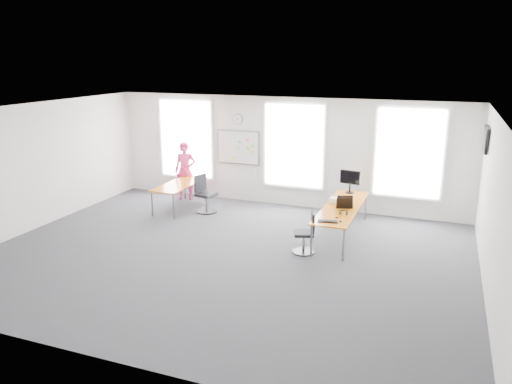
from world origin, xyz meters
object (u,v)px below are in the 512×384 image
at_px(keyboard, 328,221).
at_px(chair_left, 205,196).
at_px(person, 185,171).
at_px(desk_left, 179,186).
at_px(desk_right, 342,208).
at_px(headphones, 344,213).
at_px(monitor, 350,180).
at_px(chair_right, 306,235).

bearing_deg(keyboard, chair_left, 140.80).
bearing_deg(person, keyboard, -47.15).
xyz_separation_m(desk_left, person, (-0.29, 0.88, 0.21)).
bearing_deg(desk_right, headphones, -75.70).
distance_m(desk_left, headphones, 4.91).
xyz_separation_m(chair_left, monitor, (3.74, 0.65, 0.63)).
bearing_deg(desk_right, chair_left, 171.32).
distance_m(chair_left, keyboard, 4.15).
height_order(chair_left, headphones, chair_left).
bearing_deg(person, desk_left, -89.67).
bearing_deg(desk_right, keyboard, -92.92).
bearing_deg(desk_right, desk_left, 172.12).
distance_m(desk_right, chair_right, 1.37).
distance_m(keyboard, headphones, 0.63).
bearing_deg(monitor, person, -174.10).
xyz_separation_m(desk_right, person, (-4.89, 1.52, 0.17)).
bearing_deg(desk_right, monitor, 92.73).
relative_size(desk_right, headphones, 16.00).
height_order(desk_left, headphones, headphones).
distance_m(chair_right, monitor, 2.61).
bearing_deg(chair_left, monitor, -65.38).
distance_m(desk_right, monitor, 1.30).
bearing_deg(monitor, headphones, -74.07).
distance_m(desk_right, chair_left, 3.85).
relative_size(desk_right, chair_left, 2.95).
height_order(desk_right, person, person).
height_order(desk_left, chair_right, chair_right).
xyz_separation_m(desk_right, desk_left, (-4.60, 0.64, -0.04)).
bearing_deg(headphones, desk_right, 99.72).
xyz_separation_m(keyboard, headphones, (0.22, 0.59, 0.04)).
height_order(chair_left, monitor, monitor).
bearing_deg(monitor, desk_right, -77.97).
relative_size(desk_left, headphones, 10.21).
relative_size(desk_left, keyboard, 4.56).
relative_size(desk_right, monitor, 5.12).
distance_m(desk_left, chair_right, 4.52).
height_order(desk_right, keyboard, keyboard).
bearing_deg(chair_right, desk_right, 139.33).
distance_m(desk_right, headphones, 0.64).
height_order(desk_right, chair_left, chair_left).
xyz_separation_m(desk_right, headphones, (0.16, -0.61, 0.10)).
xyz_separation_m(chair_right, person, (-4.39, 2.77, 0.45)).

